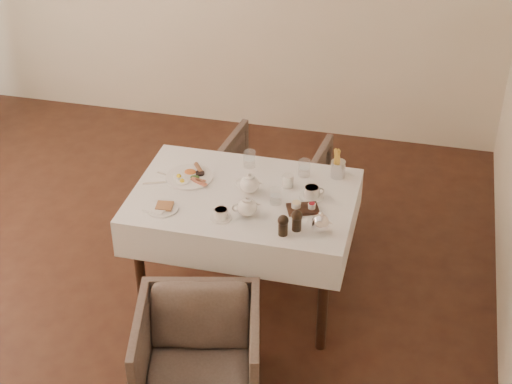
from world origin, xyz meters
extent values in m
plane|color=black|center=(0.00, 0.00, 0.00)|extent=(5.00, 5.00, 0.00)
cube|color=black|center=(0.71, 0.31, 0.72)|extent=(1.20, 0.80, 0.04)
cube|color=white|center=(0.71, 0.31, 0.64)|extent=(1.28, 0.88, 0.23)
cylinder|color=black|center=(0.17, 0.65, 0.35)|extent=(0.06, 0.06, 0.70)
cylinder|color=black|center=(1.25, 0.65, 0.35)|extent=(0.06, 0.06, 0.70)
cylinder|color=black|center=(0.17, -0.03, 0.35)|extent=(0.06, 0.06, 0.70)
cylinder|color=black|center=(1.25, -0.03, 0.35)|extent=(0.06, 0.06, 0.70)
imported|color=#50433A|center=(0.69, -0.56, 0.30)|extent=(0.76, 0.78, 0.59)
imported|color=#50433A|center=(0.70, 1.11, 0.32)|extent=(0.75, 0.77, 0.63)
cylinder|color=white|center=(0.35, 0.40, 0.76)|extent=(0.28, 0.28, 0.01)
ellipsoid|color=#CB6224|center=(0.34, 0.45, 0.78)|extent=(0.07, 0.06, 0.02)
cylinder|color=brown|center=(0.38, 0.49, 0.78)|extent=(0.08, 0.10, 0.03)
cylinder|color=black|center=(0.41, 0.44, 0.77)|extent=(0.05, 0.05, 0.02)
cube|color=#983523|center=(0.43, 0.36, 0.77)|extent=(0.10, 0.07, 0.01)
ellipsoid|color=#264C19|center=(0.39, 0.40, 0.77)|extent=(0.06, 0.05, 0.02)
cylinder|color=white|center=(0.30, 0.06, 0.76)|extent=(0.18, 0.18, 0.01)
cube|color=brown|center=(0.31, 0.07, 0.77)|extent=(0.10, 0.10, 0.01)
cube|color=white|center=(0.27, 0.03, 0.77)|extent=(0.14, 0.12, 0.02)
cylinder|color=white|center=(0.94, 0.45, 0.80)|extent=(0.07, 0.07, 0.08)
cylinder|color=white|center=(0.65, 0.05, 0.76)|extent=(0.12, 0.12, 0.01)
cylinder|color=white|center=(0.65, 0.05, 0.79)|extent=(0.10, 0.10, 0.05)
cylinder|color=#966243|center=(0.65, 0.05, 0.81)|extent=(0.07, 0.07, 0.00)
cylinder|color=white|center=(1.09, 0.37, 0.76)|extent=(0.14, 0.14, 0.01)
cylinder|color=white|center=(1.09, 0.37, 0.79)|extent=(0.11, 0.11, 0.06)
cylinder|color=#966243|center=(1.09, 0.37, 0.82)|extent=(0.08, 0.08, 0.00)
cylinder|color=silver|center=(0.67, 0.62, 0.81)|extent=(0.09, 0.09, 0.10)
cylinder|color=silver|center=(0.91, 0.26, 0.80)|extent=(0.09, 0.09, 0.09)
cylinder|color=silver|center=(1.01, 0.59, 0.81)|extent=(0.09, 0.09, 0.10)
cube|color=black|center=(1.07, 0.23, 0.76)|extent=(0.20, 0.17, 0.02)
cylinder|color=white|center=(1.03, 0.23, 0.78)|extent=(0.05, 0.05, 0.03)
cylinder|color=maroon|center=(1.12, 0.24, 0.78)|extent=(0.04, 0.04, 0.03)
cylinder|color=silver|center=(1.21, 0.63, 0.81)|extent=(0.09, 0.09, 0.10)
cube|color=silver|center=(0.23, 0.39, 0.76)|extent=(0.17, 0.06, 0.00)
cube|color=silver|center=(0.20, 0.31, 0.76)|extent=(0.20, 0.09, 0.00)
camera|label=1|loc=(1.67, -3.33, 3.25)|focal=55.00mm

